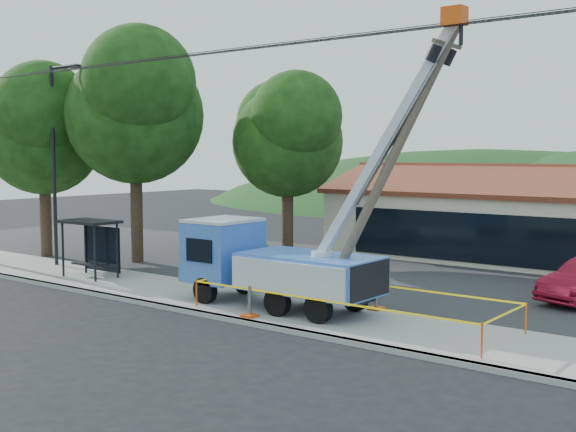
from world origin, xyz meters
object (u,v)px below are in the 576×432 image
(utility_truck, at_px, (274,261))
(leaning_pole, at_px, (390,163))
(car_silver, at_px, (248,269))
(bus_shelter, at_px, (93,235))

(utility_truck, relative_size, leaning_pole, 1.13)
(leaning_pole, relative_size, car_silver, 1.91)
(utility_truck, distance_m, bus_shelter, 9.44)
(utility_truck, bearing_deg, bus_shelter, -179.76)
(utility_truck, height_order, car_silver, utility_truck)
(utility_truck, distance_m, car_silver, 8.88)
(leaning_pole, xyz_separation_m, bus_shelter, (-13.63, -0.17, -3.04))
(leaning_pole, distance_m, bus_shelter, 13.97)
(bus_shelter, relative_size, car_silver, 0.53)
(car_silver, bearing_deg, leaning_pole, -67.49)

